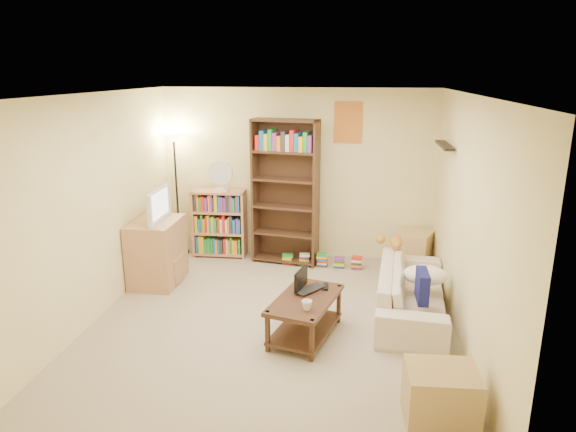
{
  "coord_description": "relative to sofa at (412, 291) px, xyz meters",
  "views": [
    {
      "loc": [
        0.88,
        -5.15,
        2.72
      ],
      "look_at": [
        0.07,
        0.7,
        1.05
      ],
      "focal_mm": 32.0,
      "sensor_mm": 36.0,
      "label": 1
    }
  ],
  "objects": [
    {
      "name": "room",
      "position": [
        -1.55,
        -0.43,
        1.35
      ],
      "size": [
        4.5,
        4.54,
        2.52
      ],
      "color": "tan",
      "rests_on": "ground"
    },
    {
      "name": "sofa",
      "position": [
        0.0,
        0.0,
        0.0
      ],
      "size": [
        2.02,
        1.06,
        0.55
      ],
      "primitive_type": "imported",
      "rotation": [
        0.0,
        0.0,
        1.49
      ],
      "color": "beige",
      "rests_on": "ground"
    },
    {
      "name": "navy_pillow",
      "position": [
        0.06,
        -0.42,
        0.25
      ],
      "size": [
        0.11,
        0.36,
        0.33
      ],
      "primitive_type": "cube",
      "rotation": [
        0.0,
        0.0,
        1.59
      ],
      "color": "navy",
      "rests_on": "sofa"
    },
    {
      "name": "cream_blanket",
      "position": [
        0.14,
        0.03,
        0.2
      ],
      "size": [
        0.51,
        0.36,
        0.22
      ],
      "primitive_type": "ellipsoid",
      "color": "white",
      "rests_on": "sofa"
    },
    {
      "name": "tabby_cat",
      "position": [
        -0.18,
        0.75,
        0.35
      ],
      "size": [
        0.44,
        0.18,
        0.15
      ],
      "color": "#C47D29",
      "rests_on": "sofa"
    },
    {
      "name": "coffee_table",
      "position": [
        -1.16,
        -0.69,
        0.01
      ],
      "size": [
        0.79,
        1.1,
        0.44
      ],
      "rotation": [
        0.0,
        0.0,
        -0.26
      ],
      "color": "#452A1A",
      "rests_on": "ground"
    },
    {
      "name": "laptop",
      "position": [
        -1.09,
        -0.55,
        0.18
      ],
      "size": [
        0.59,
        0.58,
        0.03
      ],
      "primitive_type": "imported",
      "rotation": [
        0.0,
        0.0,
        0.92
      ],
      "color": "black",
      "rests_on": "coffee_table"
    },
    {
      "name": "laptop_screen",
      "position": [
        -1.23,
        -0.51,
        0.3
      ],
      "size": [
        0.1,
        0.32,
        0.22
      ],
      "primitive_type": "cube",
      "rotation": [
        0.0,
        0.0,
        -0.26
      ],
      "color": "white",
      "rests_on": "laptop"
    },
    {
      "name": "mug",
      "position": [
        -1.12,
        -0.97,
        0.21
      ],
      "size": [
        0.21,
        0.21,
        0.1
      ],
      "primitive_type": "imported",
      "rotation": [
        0.0,
        0.0,
        -0.67
      ],
      "color": "white",
      "rests_on": "coffee_table"
    },
    {
      "name": "tv_remote",
      "position": [
        -0.97,
        -0.4,
        0.18
      ],
      "size": [
        0.06,
        0.18,
        0.02
      ],
      "primitive_type": "cube",
      "rotation": [
        0.0,
        0.0,
        0.04
      ],
      "color": "black",
      "rests_on": "coffee_table"
    },
    {
      "name": "tv_stand",
      "position": [
        -3.25,
        0.49,
        0.15
      ],
      "size": [
        0.57,
        0.8,
        0.85
      ],
      "primitive_type": "cube",
      "rotation": [
        0.0,
        0.0,
        0.01
      ],
      "color": "tan",
      "rests_on": "ground"
    },
    {
      "name": "television",
      "position": [
        -3.25,
        0.49,
        0.79
      ],
      "size": [
        0.73,
        0.1,
        0.42
      ],
      "primitive_type": "imported",
      "rotation": [
        0.0,
        0.0,
        1.58
      ],
      "color": "black",
      "rests_on": "tv_stand"
    },
    {
      "name": "tall_bookshelf",
      "position": [
        -1.68,
        1.47,
        0.83
      ],
      "size": [
        0.98,
        0.46,
        2.09
      ],
      "rotation": [
        0.0,
        0.0,
        -0.16
      ],
      "color": "#422819",
      "rests_on": "ground"
    },
    {
      "name": "short_bookshelf",
      "position": [
        -2.71,
        1.61,
        0.23
      ],
      "size": [
        0.8,
        0.34,
        1.02
      ],
      "rotation": [
        0.0,
        0.0,
        0.03
      ],
      "color": "tan",
      "rests_on": "ground"
    },
    {
      "name": "desk_fan",
      "position": [
        -2.65,
        1.57,
        0.97
      ],
      "size": [
        0.36,
        0.2,
        0.46
      ],
      "color": "silver",
      "rests_on": "short_bookshelf"
    },
    {
      "name": "floor_lamp",
      "position": [
        -3.35,
        1.61,
        1.21
      ],
      "size": [
        0.31,
        0.31,
        1.86
      ],
      "color": "black",
      "rests_on": "ground"
    },
    {
      "name": "side_table",
      "position": [
        0.17,
        1.53,
        -0.01
      ],
      "size": [
        0.6,
        0.6,
        0.53
      ],
      "primitive_type": "cube",
      "rotation": [
        0.0,
        0.0,
        -0.4
      ],
      "color": "#DCB66B",
      "rests_on": "ground"
    },
    {
      "name": "end_cabinet",
      "position": [
        0.05,
        -1.92,
        -0.04
      ],
      "size": [
        0.58,
        0.49,
        0.46
      ],
      "primitive_type": "cube",
      "rotation": [
        0.0,
        0.0,
        0.05
      ],
      "color": "tan",
      "rests_on": "ground"
    },
    {
      "name": "book_stacks",
      "position": [
        -1.11,
        1.36,
        -0.19
      ],
      "size": [
        1.17,
        0.21,
        0.2
      ],
      "color": "red",
      "rests_on": "ground"
    }
  ]
}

